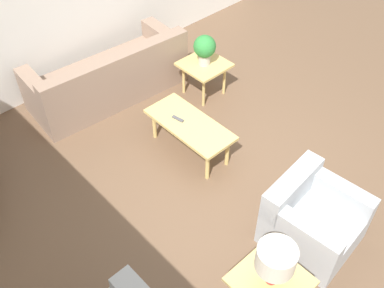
{
  "coord_description": "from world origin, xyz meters",
  "views": [
    {
      "loc": [
        -2.25,
        2.73,
        4.04
      ],
      "look_at": [
        0.35,
        0.31,
        0.55
      ],
      "focal_mm": 42.0,
      "sensor_mm": 36.0,
      "label": 1
    }
  ],
  "objects_px": {
    "table_lamp": "(276,260)",
    "armchair": "(311,219)",
    "coffee_table": "(190,127)",
    "sofa": "(109,78)",
    "side_table_plant": "(204,68)",
    "side_table_lamp": "(270,284)",
    "potted_plant": "(205,48)"
  },
  "relations": [
    {
      "from": "armchair",
      "to": "coffee_table",
      "type": "height_order",
      "value": "armchair"
    },
    {
      "from": "side_table_plant",
      "to": "potted_plant",
      "type": "height_order",
      "value": "potted_plant"
    },
    {
      "from": "armchair",
      "to": "table_lamp",
      "type": "height_order",
      "value": "table_lamp"
    },
    {
      "from": "coffee_table",
      "to": "side_table_lamp",
      "type": "height_order",
      "value": "side_table_lamp"
    },
    {
      "from": "coffee_table",
      "to": "side_table_plant",
      "type": "relative_size",
      "value": 1.92
    },
    {
      "from": "side_table_lamp",
      "to": "table_lamp",
      "type": "distance_m",
      "value": 0.39
    },
    {
      "from": "potted_plant",
      "to": "coffee_table",
      "type": "bearing_deg",
      "value": 127.53
    },
    {
      "from": "coffee_table",
      "to": "side_table_plant",
      "type": "bearing_deg",
      "value": -52.47
    },
    {
      "from": "table_lamp",
      "to": "armchair",
      "type": "bearing_deg",
      "value": -76.97
    },
    {
      "from": "armchair",
      "to": "table_lamp",
      "type": "distance_m",
      "value": 1.08
    },
    {
      "from": "coffee_table",
      "to": "table_lamp",
      "type": "bearing_deg",
      "value": 155.91
    },
    {
      "from": "armchair",
      "to": "side_table_plant",
      "type": "xyz_separation_m",
      "value": [
        2.52,
        -0.92,
        0.13
      ]
    },
    {
      "from": "side_table_lamp",
      "to": "potted_plant",
      "type": "xyz_separation_m",
      "value": [
        2.73,
        -1.84,
        0.32
      ]
    },
    {
      "from": "armchair",
      "to": "side_table_lamp",
      "type": "distance_m",
      "value": 0.95
    },
    {
      "from": "side_table_plant",
      "to": "table_lamp",
      "type": "xyz_separation_m",
      "value": [
        -2.73,
        1.84,
        0.39
      ]
    },
    {
      "from": "side_table_plant",
      "to": "side_table_lamp",
      "type": "relative_size",
      "value": 1.0
    },
    {
      "from": "sofa",
      "to": "potted_plant",
      "type": "height_order",
      "value": "potted_plant"
    },
    {
      "from": "sofa",
      "to": "side_table_plant",
      "type": "xyz_separation_m",
      "value": [
        -0.85,
        -1.02,
        0.13
      ]
    },
    {
      "from": "side_table_plant",
      "to": "coffee_table",
      "type": "bearing_deg",
      "value": 127.53
    },
    {
      "from": "sofa",
      "to": "coffee_table",
      "type": "bearing_deg",
      "value": 96.8
    },
    {
      "from": "sofa",
      "to": "coffee_table",
      "type": "xyz_separation_m",
      "value": [
        -1.58,
        -0.07,
        0.09
      ]
    },
    {
      "from": "sofa",
      "to": "side_table_plant",
      "type": "distance_m",
      "value": 1.33
    },
    {
      "from": "side_table_lamp",
      "to": "sofa",
      "type": "bearing_deg",
      "value": -12.93
    },
    {
      "from": "table_lamp",
      "to": "coffee_table",
      "type": "bearing_deg",
      "value": -24.09
    },
    {
      "from": "coffee_table",
      "to": "potted_plant",
      "type": "bearing_deg",
      "value": -52.47
    },
    {
      "from": "side_table_plant",
      "to": "sofa",
      "type": "bearing_deg",
      "value": 50.18
    },
    {
      "from": "coffee_table",
      "to": "potted_plant",
      "type": "distance_m",
      "value": 1.24
    },
    {
      "from": "coffee_table",
      "to": "side_table_lamp",
      "type": "xyz_separation_m",
      "value": [
        -2.01,
        0.9,
        0.04
      ]
    },
    {
      "from": "armchair",
      "to": "side_table_plant",
      "type": "height_order",
      "value": "armchair"
    },
    {
      "from": "side_table_plant",
      "to": "side_table_lamp",
      "type": "bearing_deg",
      "value": 146.02
    },
    {
      "from": "sofa",
      "to": "table_lamp",
      "type": "height_order",
      "value": "table_lamp"
    },
    {
      "from": "coffee_table",
      "to": "table_lamp",
      "type": "distance_m",
      "value": 2.24
    }
  ]
}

